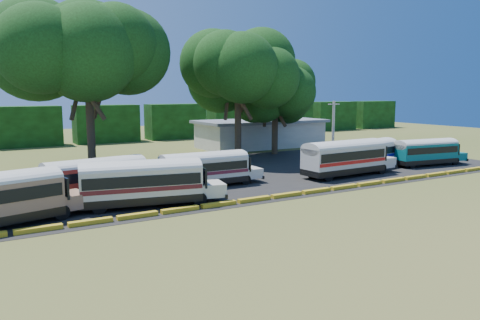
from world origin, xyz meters
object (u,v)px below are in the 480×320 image
bus_red (98,175)px  bus_teal (427,150)px  bus_cream_west (144,180)px  bus_white_red (346,156)px  tree_west (87,52)px

bus_red → bus_teal: bus_red is taller
bus_cream_west → bus_white_red: size_ratio=0.98×
tree_west → bus_cream_west: bearing=-90.5°
bus_red → bus_white_red: 23.12m
bus_white_red → tree_west: bearing=142.9°
bus_cream_west → bus_white_red: (20.84, 1.78, 0.08)m
bus_cream_west → tree_west: size_ratio=0.62×
bus_teal → tree_west: 37.35m
bus_red → tree_west: size_ratio=0.57×
bus_white_red → tree_west: 27.15m
bus_cream_west → bus_white_red: bus_white_red is taller
bus_white_red → bus_teal: bearing=-0.8°
bus_cream_west → bus_white_red: 20.91m
bus_cream_west → bus_teal: bearing=15.0°
bus_red → bus_teal: (35.24, -2.62, -0.07)m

